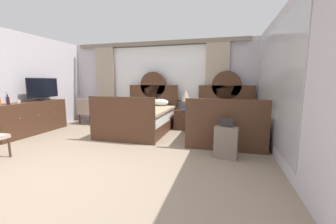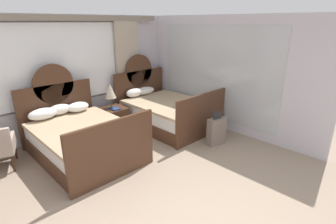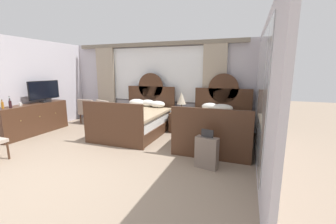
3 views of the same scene
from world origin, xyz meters
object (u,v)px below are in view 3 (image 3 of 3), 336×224
table_lamp_on_nightstand (182,98)px  bottle_wine_dark (10,104)px  bed_near_mirror (217,128)px  suitcase_on_floor (207,152)px  tv_flatscreen (44,91)px  armchair_by_window_left (108,111)px  nightstand_between_beds (181,122)px  book_on_nightstand (180,113)px  armchair_by_window_centre (90,110)px  dresser_minibar (33,119)px  cup_on_dresser (21,104)px  bottle_liquor_amber (2,105)px  bottle_water_clear (10,103)px  bed_near_window (136,120)px

table_lamp_on_nightstand → bottle_wine_dark: size_ratio=2.40×
bed_near_mirror → suitcase_on_floor: size_ratio=3.06×
bed_near_mirror → table_lamp_on_nightstand: (-1.15, 0.70, 0.61)m
tv_flatscreen → armchair_by_window_left: (1.36, 1.17, -0.73)m
bottle_wine_dark → nightstand_between_beds: bearing=31.7°
table_lamp_on_nightstand → suitcase_on_floor: bearing=-62.7°
book_on_nightstand → bottle_wine_dark: bottle_wine_dark is taller
bottle_wine_dark → suitcase_on_floor: bottle_wine_dark is taller
nightstand_between_beds → bed_near_mirror: bearing=-29.9°
armchair_by_window_left → table_lamp_on_nightstand: bearing=3.3°
armchair_by_window_left → bottle_wine_dark: bearing=-120.0°
bed_near_mirror → armchair_by_window_centre: 4.43m
table_lamp_on_nightstand → armchair_by_window_centre: (-3.25, -0.15, -0.52)m
dresser_minibar → suitcase_on_floor: 5.09m
table_lamp_on_nightstand → book_on_nightstand: 0.43m
nightstand_between_beds → book_on_nightstand: bearing=-94.8°
nightstand_between_beds → cup_on_dresser: bearing=-152.0°
bottle_liquor_amber → armchair_by_window_left: 2.79m
bottle_liquor_amber → armchair_by_window_centre: 2.50m
book_on_nightstand → dresser_minibar: (-3.89, -1.59, -0.16)m
bottle_liquor_amber → bottle_water_clear: bearing=89.9°
tv_flatscreen → cup_on_dresser: size_ratio=9.35×
nightstand_between_beds → cup_on_dresser: cup_on_dresser is taller
nightstand_between_beds → cup_on_dresser: size_ratio=5.58×
bed_near_window → bed_near_mirror: 2.31m
bed_near_mirror → cup_on_dresser: 5.22m
table_lamp_on_nightstand → bottle_water_clear: 4.54m
dresser_minibar → bottle_water_clear: bottle_water_clear is taller
bed_near_mirror → bottle_water_clear: (-5.05, -1.62, 0.60)m
dresser_minibar → bottle_liquor_amber: 0.93m
bottle_liquor_amber → cup_on_dresser: size_ratio=2.06×
nightstand_between_beds → armchair_by_window_centre: size_ratio=0.72×
dresser_minibar → nightstand_between_beds: bearing=23.6°
nightstand_between_beds → bottle_water_clear: bearing=-149.6°
dresser_minibar → table_lamp_on_nightstand: bearing=24.1°
bottle_water_clear → cup_on_dresser: 0.25m
nightstand_between_beds → bottle_wine_dark: bottle_wine_dark is taller
bottle_water_clear → bottle_liquor_amber: bearing=-90.1°
cup_on_dresser → suitcase_on_floor: (5.02, -0.17, -0.60)m
bottle_water_clear → book_on_nightstand: bearing=29.2°
bottle_liquor_amber → tv_flatscreen: bearing=88.6°
table_lamp_on_nightstand → dresser_minibar: table_lamp_on_nightstand is taller
nightstand_between_beds → table_lamp_on_nightstand: bearing=91.5°
book_on_nightstand → table_lamp_on_nightstand: bearing=86.9°
bottle_liquor_amber → suitcase_on_floor: size_ratio=0.30×
dresser_minibar → suitcase_on_floor: bearing=-5.8°
table_lamp_on_nightstand → bottle_liquor_amber: 4.64m
bed_near_mirror → tv_flatscreen: size_ratio=2.23×
armchair_by_window_centre → tv_flatscreen: bearing=-118.0°
bed_near_mirror → armchair_by_window_left: size_ratio=2.69×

